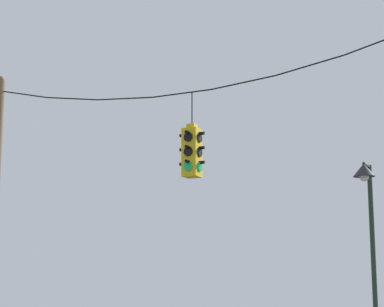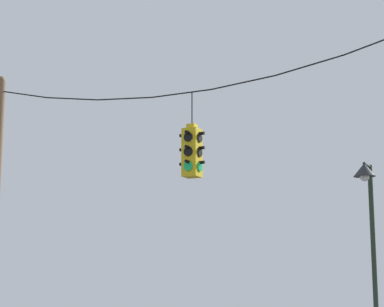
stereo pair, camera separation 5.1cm
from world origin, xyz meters
TOP-DOWN VIEW (x-y plane):
  - span_wire at (0.00, -0.35)m, footprint 10.12×0.03m
  - traffic_light_near_right_pole at (0.26, -0.35)m, footprint 0.58×0.58m
  - street_lamp at (3.02, 3.71)m, footprint 0.54×0.92m

SIDE VIEW (x-z plane):
  - street_lamp at x=3.02m, z-range 1.41..6.63m
  - traffic_light_near_right_pole at x=0.26m, z-range 4.09..5.95m
  - span_wire at x=0.00m, z-range 6.21..6.93m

